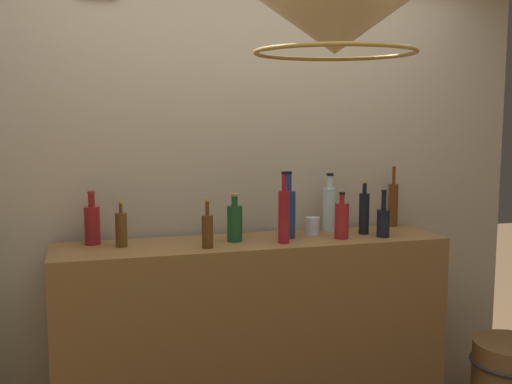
% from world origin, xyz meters
% --- Properties ---
extents(panelled_rear_partition, '(3.21, 0.15, 2.72)m').
position_xyz_m(panelled_rear_partition, '(0.00, 1.10, 1.43)').
color(panelled_rear_partition, '#BCAD8E').
rests_on(panelled_rear_partition, ground).
extents(bar_shelf_unit, '(1.94, 0.43, 1.09)m').
position_xyz_m(bar_shelf_unit, '(0.00, 0.81, 0.55)').
color(bar_shelf_unit, olive).
rests_on(bar_shelf_unit, ground).
extents(liquor_bottle_brandy, '(0.05, 0.05, 0.34)m').
position_xyz_m(liquor_bottle_brandy, '(0.86, 0.98, 1.22)').
color(liquor_bottle_brandy, brown).
rests_on(liquor_bottle_brandy, bar_shelf_unit).
extents(liquor_bottle_port, '(0.06, 0.06, 0.35)m').
position_xyz_m(liquor_bottle_port, '(0.13, 0.71, 1.23)').
color(liquor_bottle_port, maroon).
rests_on(liquor_bottle_port, bar_shelf_unit).
extents(liquor_bottle_scotch, '(0.08, 0.08, 0.24)m').
position_xyz_m(liquor_bottle_scotch, '(-0.09, 0.82, 1.19)').
color(liquor_bottle_scotch, '#194E25').
rests_on(liquor_bottle_scotch, bar_shelf_unit).
extents(liquor_bottle_mezcal, '(0.07, 0.07, 0.31)m').
position_xyz_m(liquor_bottle_mezcal, '(0.46, 0.95, 1.22)').
color(liquor_bottle_mezcal, '#B2CFC4').
rests_on(liquor_bottle_mezcal, bar_shelf_unit).
extents(liquor_bottle_rye, '(0.07, 0.07, 0.24)m').
position_xyz_m(liquor_bottle_rye, '(0.66, 0.72, 1.17)').
color(liquor_bottle_rye, black).
rests_on(liquor_bottle_rye, bar_shelf_unit).
extents(liquor_bottle_vermouth, '(0.05, 0.05, 0.23)m').
position_xyz_m(liquor_bottle_vermouth, '(-0.25, 0.71, 1.18)').
color(liquor_bottle_vermouth, '#5B3513').
rests_on(liquor_bottle_vermouth, bar_shelf_unit).
extents(liquor_bottle_whiskey, '(0.07, 0.07, 0.34)m').
position_xyz_m(liquor_bottle_whiskey, '(0.19, 0.82, 1.22)').
color(liquor_bottle_whiskey, navy).
rests_on(liquor_bottle_whiskey, bar_shelf_unit).
extents(liquor_bottle_amaro, '(0.07, 0.07, 0.24)m').
position_xyz_m(liquor_bottle_amaro, '(0.44, 0.74, 1.19)').
color(liquor_bottle_amaro, '#A42023').
rests_on(liquor_bottle_amaro, bar_shelf_unit).
extents(liquor_bottle_sherry, '(0.08, 0.08, 0.26)m').
position_xyz_m(liquor_bottle_sherry, '(-0.77, 0.93, 1.19)').
color(liquor_bottle_sherry, maroon).
rests_on(liquor_bottle_sherry, bar_shelf_unit).
extents(liquor_bottle_bourbon, '(0.05, 0.05, 0.22)m').
position_xyz_m(liquor_bottle_bourbon, '(-0.64, 0.84, 1.18)').
color(liquor_bottle_bourbon, brown).
rests_on(liquor_bottle_bourbon, bar_shelf_unit).
extents(liquor_bottle_gin, '(0.05, 0.05, 0.28)m').
position_xyz_m(liquor_bottle_gin, '(0.60, 0.82, 1.21)').
color(liquor_bottle_gin, black).
rests_on(liquor_bottle_gin, bar_shelf_unit).
extents(glass_tumbler_rocks, '(0.07, 0.07, 0.09)m').
position_xyz_m(glass_tumbler_rocks, '(0.34, 0.87, 1.14)').
color(glass_tumbler_rocks, silver).
rests_on(glass_tumbler_rocks, bar_shelf_unit).
extents(pendant_lamp, '(0.59, 0.59, 0.65)m').
position_xyz_m(pendant_lamp, '(0.08, -0.00, 2.03)').
color(pendant_lamp, beige).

